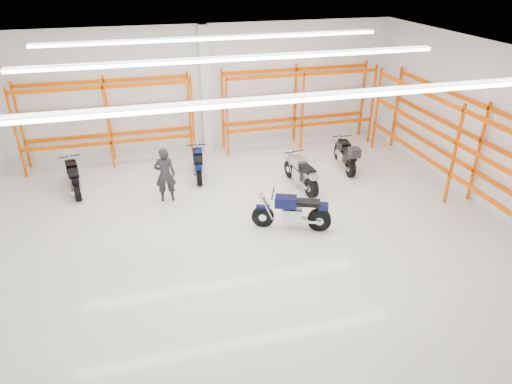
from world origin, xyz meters
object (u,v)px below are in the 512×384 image
object	(u,v)px
motorcycle_back_b	(198,165)
motorcycle_back_c	(302,174)
motorcycle_back_d	(346,156)
standing_man	(165,175)
motorcycle_main	(295,213)
structural_column	(206,91)
motorcycle_back_a	(74,178)

from	to	relation	value
motorcycle_back_b	motorcycle_back_c	distance (m)	3.41
motorcycle_back_b	motorcycle_back_d	xyz separation A→B (m)	(4.91, -0.73, 0.08)
standing_man	motorcycle_back_d	bearing A→B (deg)	-170.26
motorcycle_main	motorcycle_back_b	size ratio (longest dim) A/B	1.05
motorcycle_back_c	structural_column	xyz separation A→B (m)	(-2.29, 3.83, 1.77)
motorcycle_back_a	structural_column	world-z (taller)	structural_column
motorcycle_back_d	standing_man	xyz separation A→B (m)	(-6.06, -0.62, 0.32)
motorcycle_main	motorcycle_back_a	bearing A→B (deg)	147.00
structural_column	motorcycle_back_a	bearing A→B (deg)	-153.43
motorcycle_back_b	motorcycle_back_c	xyz separation A→B (m)	(3.00, -1.63, 0.04)
standing_man	motorcycle_main	bearing A→B (deg)	145.44
motorcycle_back_a	motorcycle_back_d	world-z (taller)	motorcycle_back_d
motorcycle_back_d	structural_column	world-z (taller)	structural_column
motorcycle_back_b	standing_man	distance (m)	1.82
motorcycle_back_a	standing_man	world-z (taller)	standing_man
motorcycle_main	motorcycle_back_a	world-z (taller)	motorcycle_main
motorcycle_back_b	structural_column	distance (m)	2.93
motorcycle_back_a	motorcycle_back_d	size ratio (longest dim) A/B	0.94
standing_man	structural_column	world-z (taller)	structural_column
motorcycle_main	motorcycle_back_b	xyz separation A→B (m)	(-2.00, 3.85, -0.04)
motorcycle_main	standing_man	bearing A→B (deg)	141.56
motorcycle_main	motorcycle_back_c	world-z (taller)	motorcycle_main
motorcycle_main	standing_man	distance (m)	4.03
structural_column	motorcycle_back_c	bearing A→B (deg)	-59.08
motorcycle_back_a	motorcycle_back_d	xyz separation A→B (m)	(8.75, -0.67, 0.06)
motorcycle_main	motorcycle_back_d	xyz separation A→B (m)	(2.92, 3.12, 0.03)
motorcycle_back_a	motorcycle_main	bearing A→B (deg)	-33.00
motorcycle_main	motorcycle_back_b	world-z (taller)	motorcycle_main
motorcycle_back_a	motorcycle_back_d	distance (m)	8.77
motorcycle_back_a	motorcycle_back_c	xyz separation A→B (m)	(6.83, -1.56, 0.02)
motorcycle_back_b	motorcycle_back_d	distance (m)	4.97
motorcycle_back_b	standing_man	bearing A→B (deg)	-130.31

